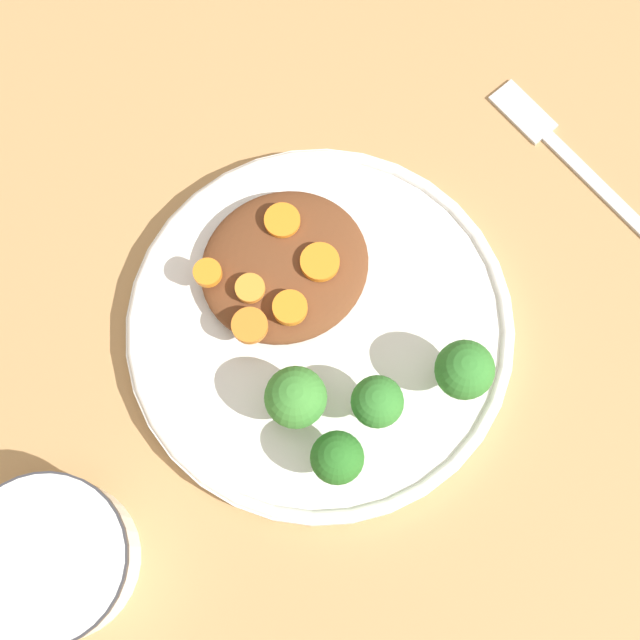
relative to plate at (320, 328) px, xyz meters
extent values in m
plane|color=tan|center=(0.00, 0.00, -0.01)|extent=(4.00, 4.00, 0.00)
cylinder|color=white|center=(0.00, 0.00, 0.00)|extent=(0.27, 0.27, 0.02)
torus|color=white|center=(0.00, 0.00, 0.01)|extent=(0.26, 0.26, 0.01)
cylinder|color=white|center=(0.22, 0.04, 0.01)|extent=(0.10, 0.10, 0.05)
cylinder|color=#333338|center=(0.22, 0.04, 0.04)|extent=(0.11, 0.11, 0.01)
cylinder|color=white|center=(0.22, 0.04, 0.03)|extent=(0.08, 0.08, 0.01)
ellipsoid|color=brown|center=(0.00, -0.05, 0.02)|extent=(0.12, 0.11, 0.02)
cylinder|color=#7FA85B|center=(0.04, 0.04, 0.02)|extent=(0.01, 0.01, 0.02)
sphere|color=#3D8433|center=(0.04, 0.04, 0.04)|extent=(0.04, 0.04, 0.04)
cylinder|color=#759E51|center=(-0.06, 0.08, 0.02)|extent=(0.01, 0.01, 0.03)
sphere|color=#337A2D|center=(-0.06, 0.08, 0.04)|extent=(0.04, 0.04, 0.04)
cylinder|color=#759E51|center=(0.00, 0.07, 0.02)|extent=(0.02, 0.02, 0.03)
sphere|color=#337A2D|center=(0.00, 0.07, 0.04)|extent=(0.03, 0.03, 0.03)
cylinder|color=#7FA85B|center=(0.04, 0.09, 0.02)|extent=(0.02, 0.02, 0.02)
sphere|color=#286B23|center=(0.04, 0.09, 0.04)|extent=(0.03, 0.03, 0.03)
cylinder|color=orange|center=(-0.01, -0.07, 0.03)|extent=(0.02, 0.02, 0.00)
cylinder|color=orange|center=(0.05, -0.07, 0.03)|extent=(0.02, 0.02, 0.01)
cylinder|color=orange|center=(-0.02, -0.03, 0.03)|extent=(0.03, 0.03, 0.01)
cylinder|color=orange|center=(0.01, -0.02, 0.03)|extent=(0.02, 0.02, 0.01)
cylinder|color=orange|center=(0.04, -0.02, 0.03)|extent=(0.02, 0.02, 0.01)
cylinder|color=orange|center=(0.03, -0.04, 0.03)|extent=(0.02, 0.02, 0.00)
cube|color=silver|center=(-0.23, 0.02, -0.01)|extent=(0.03, 0.12, 0.01)
cube|color=silver|center=(-0.22, -0.07, -0.01)|extent=(0.03, 0.05, 0.01)
camera|label=1|loc=(0.08, 0.14, 0.59)|focal=50.00mm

